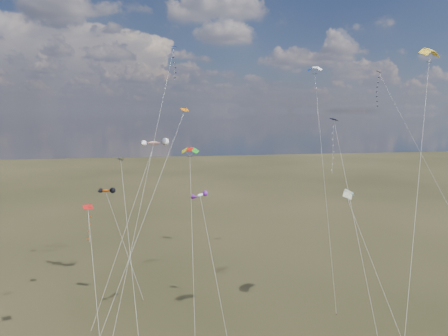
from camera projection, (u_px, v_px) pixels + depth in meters
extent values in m
cube|color=black|center=(379.00, 72.00, 65.28)|extent=(1.26, 1.24, 0.38)
cylinder|color=silver|center=(433.00, 175.00, 61.62)|extent=(11.73, 14.20, 32.40)
cube|color=#0C1B4B|center=(174.00, 47.00, 56.90)|extent=(0.99, 0.98, 0.28)
cylinder|color=silver|center=(146.00, 179.00, 50.29)|extent=(8.37, 17.27, 35.13)
cube|color=black|center=(121.00, 159.00, 51.64)|extent=(0.75, 0.78, 0.26)
cylinder|color=silver|center=(130.00, 253.00, 45.71)|extent=(2.75, 15.52, 19.82)
cube|color=#B41311|center=(88.00, 207.00, 42.26)|extent=(1.25, 1.23, 0.31)
cylinder|color=silver|center=(96.00, 296.00, 39.32)|extent=(2.20, 8.73, 15.94)
cube|color=#081151|center=(334.00, 119.00, 46.66)|extent=(0.85, 0.88, 0.28)
cylinder|color=silver|center=(359.00, 242.00, 41.49)|extent=(0.10, 14.24, 25.04)
cube|color=#CC6003|center=(185.00, 110.00, 54.36)|extent=(1.28, 1.24, 0.43)
cylinder|color=silver|center=(142.00, 223.00, 46.43)|extent=(11.50, 18.15, 26.20)
cylinder|color=silver|center=(413.00, 238.00, 31.61)|extent=(14.24, 18.69, 32.05)
cylinder|color=silver|center=(324.00, 176.00, 58.56)|extent=(3.70, 18.95, 33.15)
cube|color=#332316|center=(337.00, 314.00, 51.36)|extent=(0.10, 0.10, 0.12)
cylinder|color=silver|center=(377.00, 268.00, 46.48)|extent=(1.51, 12.31, 15.77)
cylinder|color=silver|center=(193.00, 248.00, 44.92)|extent=(0.67, 12.40, 21.34)
ellipsoid|color=#D14B0A|center=(106.00, 191.00, 62.00)|extent=(2.62, 1.71, 1.06)
cylinder|color=silver|center=(124.00, 243.00, 58.49)|extent=(5.76, 10.17, 13.73)
cube|color=#332316|center=(144.00, 301.00, 54.97)|extent=(0.10, 0.10, 0.12)
ellipsoid|color=white|center=(200.00, 195.00, 48.11)|extent=(1.99, 2.01, 0.70)
cylinder|color=silver|center=(215.00, 271.00, 45.41)|extent=(2.29, 8.25, 15.99)
ellipsoid|color=#E74220|center=(154.00, 143.00, 57.09)|extent=(3.78, 1.95, 1.29)
cylinder|color=silver|center=(125.00, 229.00, 52.23)|extent=(7.88, 11.78, 21.49)
cube|color=#332316|center=(91.00, 331.00, 47.37)|extent=(0.10, 0.10, 0.12)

